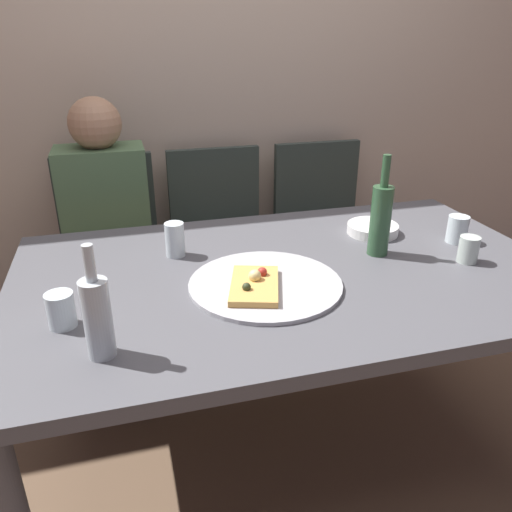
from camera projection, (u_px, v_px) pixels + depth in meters
The scene contains 16 objects.
ground_plane at pixel (284, 451), 1.83m from camera, with size 8.00×8.00×0.00m, color brown.
back_wall at pixel (211, 55), 2.32m from camera, with size 6.00×0.10×2.60m, color #BCA893.
dining_table at pixel (289, 289), 1.56m from camera, with size 1.65×0.99×0.74m.
pizza_tray at pixel (265, 284), 1.43m from camera, with size 0.44×0.44×0.01m, color #ADADB2.
pizza_slice_last at pixel (255, 284), 1.39m from camera, with size 0.19×0.25×0.05m.
wine_bottle at pixel (97, 316), 1.08m from camera, with size 0.06×0.06×0.27m.
beer_bottle at pixel (381, 218), 1.59m from camera, with size 0.07×0.07×0.32m.
tumbler_near at pixel (175, 240), 1.60m from camera, with size 0.06×0.06×0.11m, color silver.
tumbler_far at pixel (468, 249), 1.56m from camera, with size 0.06×0.06×0.08m, color #B7C6BC.
wine_glass at pixel (457, 229), 1.71m from camera, with size 0.07×0.07×0.09m, color silver.
short_glass at pixel (61, 310), 1.22m from camera, with size 0.07×0.07×0.09m, color silver.
plate_stack at pixel (373, 229), 1.79m from camera, with size 0.18×0.18×0.03m, color white.
chair_left at pixel (111, 245), 2.28m from camera, with size 0.44×0.44×0.90m.
chair_middle at pixel (220, 234), 2.40m from camera, with size 0.44×0.44×0.90m.
chair_right at pixel (323, 224), 2.53m from camera, with size 0.44×0.44×0.90m.
guest_in_sweater at pixel (108, 230), 2.09m from camera, with size 0.36×0.56×1.17m.
Camera 1 is at (-0.47, -1.30, 1.40)m, focal length 35.22 mm.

